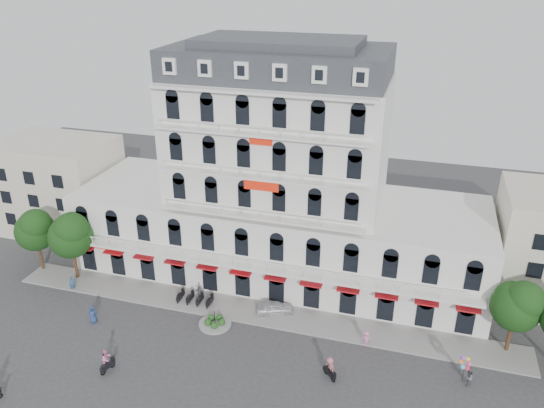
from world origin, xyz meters
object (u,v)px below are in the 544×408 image
Objects in this scene: rider_southwest at (107,360)px; balloon_vendor at (467,372)px; rider_center at (330,367)px; parked_car at (275,308)px.

rider_southwest is 0.94× the size of balloon_vendor.
balloon_vendor reaches higher than rider_center.
rider_center is 0.86× the size of balloon_vendor.
balloon_vendor reaches higher than parked_car.
rider_southwest is 30.64m from balloon_vendor.
rider_southwest is at bearing -166.49° from balloon_vendor.
parked_car is 16.78m from rider_southwest.
balloon_vendor is (29.79, 7.16, 0.07)m from rider_southwest.
rider_southwest reaches higher than parked_car.
rider_southwest is (-11.61, -12.10, 0.54)m from parked_car.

